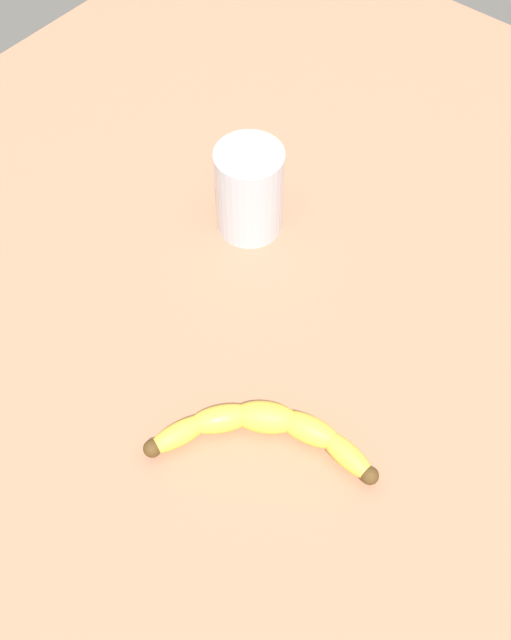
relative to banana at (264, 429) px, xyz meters
The scene contains 3 objects.
wooden_tabletop 17.85cm from the banana, 154.31° to the right, with size 120.00×120.00×3.00cm, color #AE7558.
banana is the anchor object (origin of this frame).
smoothie_glass 28.07cm from the banana, 137.44° to the right, with size 7.80×7.80×11.24cm.
Camera 1 is at (40.02, 26.37, 69.06)cm, focal length 40.94 mm.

